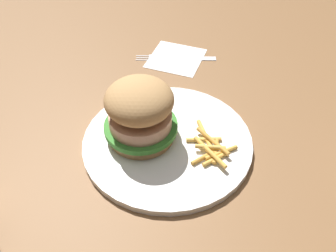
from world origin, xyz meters
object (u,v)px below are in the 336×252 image
object	(u,v)px
sandwich	(140,112)
napkin	(176,58)
plate	(168,141)
fries_pile	(211,147)
fork	(175,57)

from	to	relation	value
sandwich	napkin	world-z (taller)	sandwich
plate	sandwich	world-z (taller)	sandwich
fries_pile	napkin	distance (m)	0.28
fork	sandwich	bearing A→B (deg)	96.82
sandwich	fries_pile	distance (m)	0.13
plate	fork	distance (m)	0.25
plate	sandwich	size ratio (longest dim) A/B	2.33
sandwich	napkin	size ratio (longest dim) A/B	1.10
fries_pile	napkin	xyz separation A→B (m)	(0.15, -0.24, -0.02)
plate	napkin	bearing A→B (deg)	-73.35
sandwich	napkin	xyz separation A→B (m)	(0.03, -0.25, -0.06)
fork	fries_pile	bearing A→B (deg)	121.38
sandwich	fork	bearing A→B (deg)	-83.18
fries_pile	sandwich	bearing A→B (deg)	4.84
fries_pile	plate	bearing A→B (deg)	0.73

